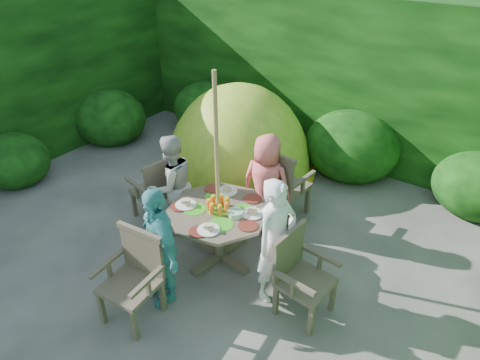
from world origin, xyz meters
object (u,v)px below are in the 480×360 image
Objects in this scene: garden_chair_back at (281,184)px; garden_chair_front at (134,275)px; patio_table at (219,218)px; dome_tent at (238,169)px; child_back at (266,184)px; child_front at (159,246)px; garden_chair_right at (300,274)px; child_left at (172,185)px; garden_chair_left at (157,189)px; child_right at (276,242)px; parasol_pole at (217,176)px.

garden_chair_back reaches higher than garden_chair_front.
dome_tent reaches higher than patio_table.
child_back reaches higher than garden_chair_front.
child_front reaches higher than garden_chair_front.
garden_chair_right is 1.91m from child_left.
garden_chair_left is 1.00× the size of garden_chair_front.
garden_chair_right is 1.38m from child_back.
garden_chair_front is at bearing 148.31° from child_right.
child_left is (-1.59, 0.21, -0.04)m from child_right.
garden_chair_left is at bearing -81.89° from child_left.
child_right reaches higher than child_back.
child_back reaches higher than garden_chair_back.
child_left is 0.98× the size of child_front.
child_front is (0.69, -0.90, 0.01)m from child_left.
patio_table is 0.59× the size of parasol_pole.
dome_tent reaches higher than child_back.
parasol_pole reaches higher than patio_table.
child_left is (-0.79, 0.11, -0.46)m from parasol_pole.
dome_tent is at bearing 119.93° from patio_table.
garden_chair_front is at bearing 72.42° from child_back.
patio_table is 1.10m from garden_chair_right.
parasol_pole is 1.62× the size of child_right.
child_right is (-0.30, 0.04, 0.22)m from garden_chair_right.
child_front is (0.99, -0.93, 0.18)m from garden_chair_left.
garden_chair_front is 3.07m from dome_tent.
dome_tent is at bearing 56.16° from child_right.
child_left is at bearing 151.53° from child_front.
garden_chair_front is 1.91m from child_back.
patio_table is 1.01× the size of child_left.
garden_chair_back is at bearing 42.14° from garden_chair_right.
parasol_pole is at bearing 86.51° from garden_chair_back.
garden_chair_front is (-0.31, -2.18, -0.04)m from garden_chair_back.
parasol_pole is 1.24m from garden_chair_back.
garden_chair_right is (1.09, -0.15, -0.11)m from patio_table.
child_back is 1.60m from child_front.
child_front reaches higher than garden_chair_left.
child_left is (-0.63, 1.20, 0.17)m from garden_chair_front.
garden_chair_left is at bearing 87.17° from garden_chair_right.
patio_table is 0.81m from child_left.
child_back is (0.27, 1.88, 0.17)m from garden_chair_front.
dome_tent is (-1.04, 1.81, -0.56)m from patio_table.
dome_tent is (-0.93, 2.60, -0.65)m from child_front.
parasol_pole is 0.92m from child_back.
child_right is at bearing 97.12° from child_left.
garden_chair_left is 1.73m from dome_tent.
child_back reaches higher than patio_table.
child_right is at bearing 117.97° from child_back.
child_right is (0.64, -1.19, 0.17)m from garden_chair_back.
garden_chair_back is (0.15, 1.08, -0.05)m from patio_table.
garden_chair_right is at bearing -46.45° from dome_tent.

